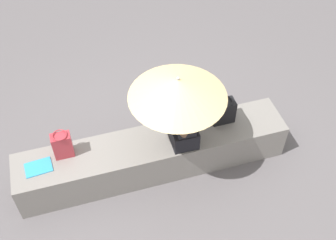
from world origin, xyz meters
TOP-DOWN VIEW (x-y plane):
  - ground_plane at (0.00, 0.00)m, footprint 14.00×14.00m
  - stone_bench at (0.00, 0.00)m, footprint 3.11×0.54m
  - person_seated at (-0.33, 0.08)m, footprint 0.29×0.47m
  - parasol at (-0.24, 0.11)m, footprint 0.99×0.99m
  - handbag_black at (0.97, -0.10)m, footprint 0.21×0.16m
  - tote_bag_canvas at (-0.86, -0.09)m, footprint 0.26×0.19m
  - magazine at (1.26, 0.00)m, footprint 0.30×0.22m

SIDE VIEW (x-z plane):
  - ground_plane at x=0.00m, z-range 0.00..0.00m
  - stone_bench at x=0.00m, z-range 0.00..0.48m
  - magazine at x=1.26m, z-range 0.48..0.49m
  - tote_bag_canvas at x=-0.86m, z-range 0.47..0.78m
  - handbag_black at x=0.97m, z-range 0.47..0.80m
  - person_seated at x=-0.33m, z-range 0.41..1.31m
  - parasol at x=-0.24m, z-range 0.83..1.82m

